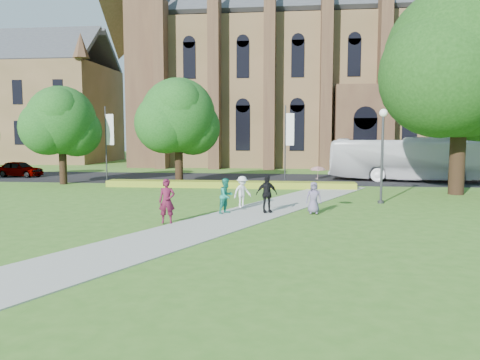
# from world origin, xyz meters

# --- Properties ---
(ground) EXTENTS (160.00, 160.00, 0.00)m
(ground) POSITION_xyz_m (0.00, 0.00, 0.00)
(ground) COLOR #3C7121
(ground) RESTS_ON ground
(road) EXTENTS (160.00, 10.00, 0.02)m
(road) POSITION_xyz_m (0.00, 20.00, 0.01)
(road) COLOR black
(road) RESTS_ON ground
(footpath) EXTENTS (15.58, 28.54, 0.04)m
(footpath) POSITION_xyz_m (0.00, 1.00, 0.02)
(footpath) COLOR #B2B2A8
(footpath) RESTS_ON ground
(flower_hedge) EXTENTS (18.00, 1.40, 0.45)m
(flower_hedge) POSITION_xyz_m (-2.00, 13.20, 0.23)
(flower_hedge) COLOR gold
(flower_hedge) RESTS_ON ground
(cathedral) EXTENTS (52.60, 18.25, 28.00)m
(cathedral) POSITION_xyz_m (10.00, 39.73, 12.98)
(cathedral) COLOR brown
(cathedral) RESTS_ON ground
(building_west) EXTENTS (22.00, 14.00, 18.30)m
(building_west) POSITION_xyz_m (-34.00, 42.00, 9.21)
(building_west) COLOR brown
(building_west) RESTS_ON ground
(streetlamp) EXTENTS (0.44, 0.44, 5.24)m
(streetlamp) POSITION_xyz_m (7.50, 6.50, 3.30)
(streetlamp) COLOR #38383D
(streetlamp) RESTS_ON ground
(large_tree) EXTENTS (9.60, 9.60, 13.20)m
(large_tree) POSITION_xyz_m (13.00, 11.00, 8.37)
(large_tree) COLOR #332114
(large_tree) RESTS_ON ground
(street_tree_0) EXTENTS (5.20, 5.20, 7.50)m
(street_tree_0) POSITION_xyz_m (-15.00, 14.00, 4.87)
(street_tree_0) COLOR #332114
(street_tree_0) RESTS_ON ground
(street_tree_1) EXTENTS (5.60, 5.60, 8.05)m
(street_tree_1) POSITION_xyz_m (-6.00, 14.50, 5.22)
(street_tree_1) COLOR #332114
(street_tree_1) RESTS_ON ground
(banner_pole_0) EXTENTS (0.70, 0.10, 6.00)m
(banner_pole_0) POSITION_xyz_m (2.11, 15.20, 3.39)
(banner_pole_0) COLOR #38383D
(banner_pole_0) RESTS_ON ground
(banner_pole_1) EXTENTS (0.70, 0.10, 6.00)m
(banner_pole_1) POSITION_xyz_m (-11.89, 15.20, 3.39)
(banner_pole_1) COLOR #38383D
(banner_pole_1) RESTS_ON ground
(tour_coach) EXTENTS (13.16, 5.12, 3.58)m
(tour_coach) POSITION_xyz_m (12.05, 19.23, 1.81)
(tour_coach) COLOR white
(tour_coach) RESTS_ON road
(car_0) EXTENTS (4.38, 2.27, 1.43)m
(car_0) POSITION_xyz_m (-21.81, 19.24, 0.73)
(car_0) COLOR gray
(car_0) RESTS_ON road
(pedestrian_0) EXTENTS (0.77, 0.57, 1.91)m
(pedestrian_0) POSITION_xyz_m (-2.78, -0.75, 1.00)
(pedestrian_0) COLOR #55132C
(pedestrian_0) RESTS_ON footpath
(pedestrian_1) EXTENTS (1.00, 1.04, 1.70)m
(pedestrian_1) POSITION_xyz_m (-0.60, 2.03, 0.89)
(pedestrian_1) COLOR #1A856D
(pedestrian_1) RESTS_ON footpath
(pedestrian_2) EXTENTS (1.19, 1.16, 1.64)m
(pedestrian_2) POSITION_xyz_m (-0.03, 3.96, 0.86)
(pedestrian_2) COLOR white
(pedestrian_2) RESTS_ON footpath
(pedestrian_3) EXTENTS (1.16, 0.80, 1.83)m
(pedestrian_3) POSITION_xyz_m (1.33, 2.50, 0.95)
(pedestrian_3) COLOR black
(pedestrian_3) RESTS_ON footpath
(pedestrian_4) EXTENTS (0.76, 0.51, 1.53)m
(pedestrian_4) POSITION_xyz_m (3.60, 2.49, 0.81)
(pedestrian_4) COLOR slate
(pedestrian_4) RESTS_ON footpath
(parasol) EXTENTS (0.97, 0.97, 0.65)m
(parasol) POSITION_xyz_m (3.78, 2.59, 1.90)
(parasol) COLOR #D29894
(parasol) RESTS_ON pedestrian_4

